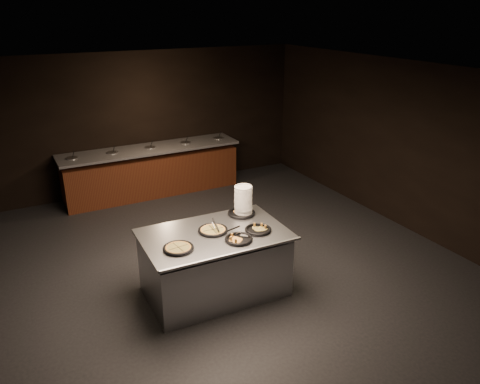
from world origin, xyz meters
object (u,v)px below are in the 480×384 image
(plate_stack, at_px, (243,200))
(serving_counter, at_px, (215,264))
(pan_veggie_whole, at_px, (178,248))
(pan_cheese_whole, at_px, (213,230))

(plate_stack, bearing_deg, serving_counter, -149.59)
(pan_veggie_whole, distance_m, pan_cheese_whole, 0.64)
(serving_counter, bearing_deg, plate_stack, 31.99)
(plate_stack, height_order, pan_cheese_whole, plate_stack)
(serving_counter, height_order, plate_stack, plate_stack)
(pan_veggie_whole, relative_size, pan_cheese_whole, 0.97)
(plate_stack, height_order, pan_veggie_whole, plate_stack)
(pan_veggie_whole, height_order, pan_cheese_whole, same)
(serving_counter, distance_m, pan_veggie_whole, 0.79)
(serving_counter, xyz_separation_m, pan_cheese_whole, (0.01, 0.05, 0.50))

